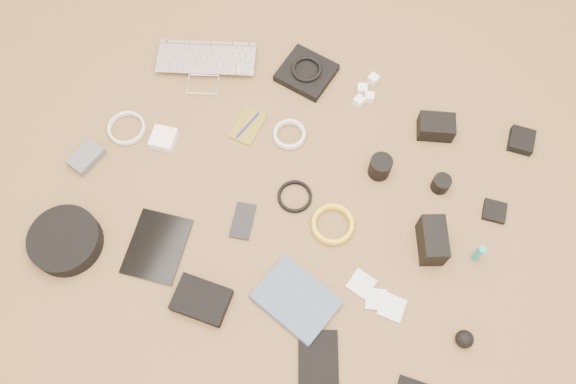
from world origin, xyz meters
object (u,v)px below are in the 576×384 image
at_px(laptop, 205,71).
at_px(paperback, 278,322).
at_px(phone, 243,221).
at_px(headphone_case, 66,241).
at_px(dslr_camera, 436,127).
at_px(tablet, 157,246).

relative_size(laptop, paperback, 1.55).
bearing_deg(paperback, phone, 59.11).
bearing_deg(phone, headphone_case, -161.22).
xyz_separation_m(dslr_camera, tablet, (-0.67, -0.72, -0.03)).
height_order(dslr_camera, phone, dslr_camera).
relative_size(headphone_case, paperback, 0.96).
height_order(phone, headphone_case, headphone_case).
xyz_separation_m(laptop, dslr_camera, (0.82, 0.09, 0.02)).
bearing_deg(tablet, paperback, -17.84).
height_order(laptop, tablet, laptop).
height_order(laptop, paperback, laptop).
bearing_deg(tablet, headphone_case, -168.00).
xyz_separation_m(laptop, headphone_case, (-0.11, -0.73, 0.02)).
distance_m(laptop, dslr_camera, 0.82).
bearing_deg(phone, tablet, -151.41).
distance_m(tablet, paperback, 0.44).
bearing_deg(laptop, headphone_case, -118.70).
relative_size(tablet, phone, 1.81).
relative_size(phone, headphone_case, 0.55).
relative_size(dslr_camera, paperback, 0.52).
bearing_deg(paperback, headphone_case, 109.12).
relative_size(laptop, dslr_camera, 3.01).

